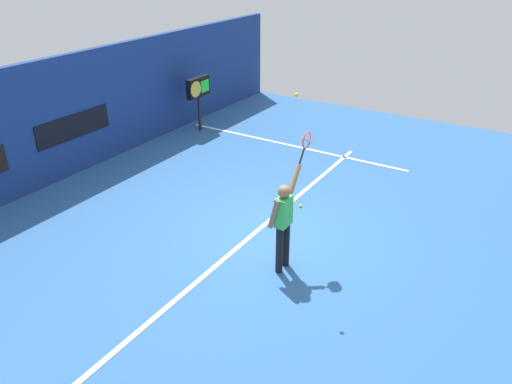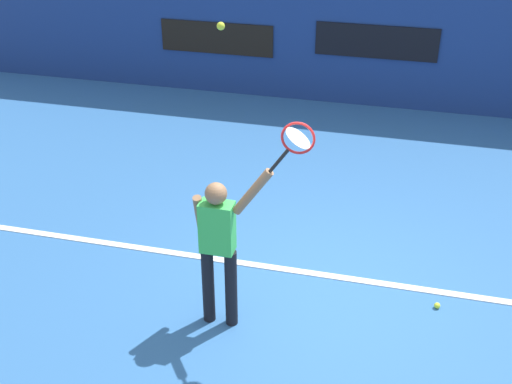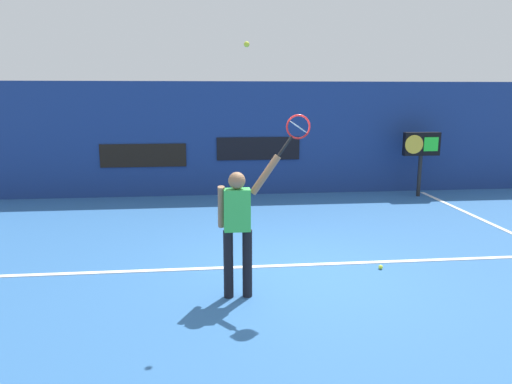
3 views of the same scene
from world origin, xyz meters
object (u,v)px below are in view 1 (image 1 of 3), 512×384
tennis_player (283,220)px  scoreboard_clock (198,89)px  tennis_racket (306,142)px  tennis_ball (296,95)px  spare_ball (301,206)px

tennis_player → scoreboard_clock: size_ratio=1.14×
scoreboard_clock → tennis_racket: bearing=-127.0°
tennis_ball → spare_ball: size_ratio=1.00×
tennis_ball → scoreboard_clock: 8.04m
scoreboard_clock → spare_ball: 5.98m
tennis_ball → scoreboard_clock: bearing=49.7°
tennis_racket → scoreboard_clock: bearing=53.0°
spare_ball → tennis_ball: bearing=-157.7°
tennis_racket → scoreboard_clock: 7.38m
tennis_player → tennis_ball: bearing=-42.5°
tennis_player → tennis_racket: 1.43m
tennis_player → spare_ball: 2.58m
tennis_ball → scoreboard_clock: tennis_ball is taller
tennis_ball → scoreboard_clock: (5.05, 5.95, -1.93)m
tennis_player → tennis_ball: tennis_ball is taller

